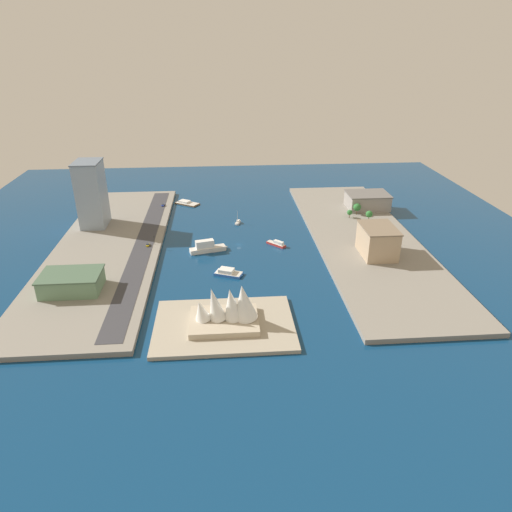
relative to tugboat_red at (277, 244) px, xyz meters
The scene contains 19 objects.
ground_plane 26.08m from the tugboat_red, ahead, with size 440.00×440.00×0.00m, color navy.
quay_west 62.13m from the tugboat_red, behind, with size 70.00×240.00×2.82m, color gray.
quay_east 113.70m from the tugboat_red, ahead, with size 70.00×240.00×2.82m, color gray.
peninsula_point 103.37m from the tugboat_red, 68.70° to the left, with size 68.37×48.43×2.00m, color #A89E89.
road_strip 90.27m from the tugboat_red, ahead, with size 12.75×228.00×0.15m, color #38383D.
tugboat_red is the anchor object (origin of this frame).
barge_flat_brown 114.96m from the tugboat_red, 54.45° to the right, with size 21.79×18.66×2.84m.
ferry_white_commuter 47.88m from the tugboat_red, ahead, with size 26.30×11.93×8.13m.
sailboat_small_white 50.08m from the tugboat_red, 60.19° to the right, with size 5.11×8.35×10.57m.
catamaran_blue 53.40m from the tugboat_red, 49.84° to the left, with size 18.10×13.32×3.83m.
tower_tall_glass 139.78m from the tugboat_red, 17.97° to the right, with size 18.09×25.16×47.81m.
apartment_midrise_tan 67.31m from the tugboat_red, 157.35° to the left, with size 20.81×28.80×19.00m.
carpark_squat_concrete 104.42m from the tugboat_red, 142.07° to the right, with size 33.55×25.86×12.43m.
terminal_long_green 133.67m from the tugboat_red, 25.87° to the left, with size 32.37×22.58×10.40m.
taxi_yellow_cab 87.16m from the tugboat_red, ahead, with size 2.00×4.38×1.52m.
hatchback_blue 118.58m from the tugboat_red, 43.83° to the right, with size 2.12×5.07×1.53m.
traffic_light_waterfront 83.01m from the tugboat_red, ahead, with size 0.36×0.36×6.50m.
opera_landmark 102.98m from the tugboat_red, 69.83° to the left, with size 33.37×25.83×21.47m.
park_tree_cluster 82.67m from the tugboat_red, 148.37° to the right, with size 17.80×18.88×9.12m.
Camera 1 is at (11.06, 289.89, 127.82)m, focal length 32.21 mm.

